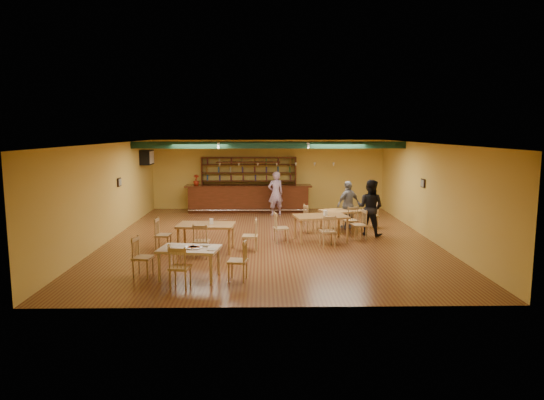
{
  "coord_description": "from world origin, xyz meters",
  "views": [
    {
      "loc": [
        -0.19,
        -14.93,
        3.37
      ],
      "look_at": [
        0.08,
        0.6,
        1.15
      ],
      "focal_mm": 31.87,
      "sensor_mm": 36.0,
      "label": 1
    }
  ],
  "objects_px": {
    "dining_table_c": "(206,238)",
    "patron_bar": "(276,193)",
    "dining_table_d": "(321,228)",
    "bar_counter": "(249,199)",
    "patron_right_a": "(370,208)",
    "near_table": "(190,263)",
    "dining_table_b": "(341,220)"
  },
  "relations": [
    {
      "from": "dining_table_c",
      "to": "near_table",
      "type": "distance_m",
      "value": 2.53
    },
    {
      "from": "near_table",
      "to": "dining_table_b",
      "type": "bearing_deg",
      "value": 59.68
    },
    {
      "from": "bar_counter",
      "to": "dining_table_d",
      "type": "xyz_separation_m",
      "value": [
        2.39,
        -5.5,
        -0.16
      ]
    },
    {
      "from": "dining_table_c",
      "to": "dining_table_d",
      "type": "height_order",
      "value": "dining_table_d"
    },
    {
      "from": "dining_table_c",
      "to": "patron_bar",
      "type": "distance_m",
      "value": 6.3
    },
    {
      "from": "dining_table_d",
      "to": "near_table",
      "type": "relative_size",
      "value": 1.18
    },
    {
      "from": "patron_bar",
      "to": "patron_right_a",
      "type": "xyz_separation_m",
      "value": [
        2.98,
        -3.83,
        0.02
      ]
    },
    {
      "from": "dining_table_b",
      "to": "patron_bar",
      "type": "relative_size",
      "value": 0.79
    },
    {
      "from": "dining_table_c",
      "to": "patron_bar",
      "type": "bearing_deg",
      "value": 74.1
    },
    {
      "from": "near_table",
      "to": "patron_bar",
      "type": "distance_m",
      "value": 8.74
    },
    {
      "from": "dining_table_b",
      "to": "patron_bar",
      "type": "xyz_separation_m",
      "value": [
        -2.18,
        3.03,
        0.54
      ]
    },
    {
      "from": "patron_right_a",
      "to": "patron_bar",
      "type": "bearing_deg",
      "value": -19.59
    },
    {
      "from": "bar_counter",
      "to": "dining_table_c",
      "type": "xyz_separation_m",
      "value": [
        -0.98,
        -6.74,
        -0.17
      ]
    },
    {
      "from": "dining_table_d",
      "to": "patron_right_a",
      "type": "relative_size",
      "value": 0.88
    },
    {
      "from": "dining_table_c",
      "to": "patron_right_a",
      "type": "xyz_separation_m",
      "value": [
        5.08,
        2.09,
        0.52
      ]
    },
    {
      "from": "bar_counter",
      "to": "patron_right_a",
      "type": "bearing_deg",
      "value": -48.64
    },
    {
      "from": "bar_counter",
      "to": "near_table",
      "type": "xyz_separation_m",
      "value": [
        -1.07,
        -9.27,
        -0.2
      ]
    },
    {
      "from": "dining_table_c",
      "to": "patron_right_a",
      "type": "relative_size",
      "value": 0.86
    },
    {
      "from": "dining_table_d",
      "to": "patron_right_a",
      "type": "height_order",
      "value": "patron_right_a"
    },
    {
      "from": "bar_counter",
      "to": "patron_bar",
      "type": "distance_m",
      "value": 1.43
    },
    {
      "from": "bar_counter",
      "to": "near_table",
      "type": "distance_m",
      "value": 9.34
    },
    {
      "from": "dining_table_d",
      "to": "near_table",
      "type": "distance_m",
      "value": 5.13
    },
    {
      "from": "dining_table_d",
      "to": "dining_table_c",
      "type": "bearing_deg",
      "value": -169.55
    },
    {
      "from": "dining_table_c",
      "to": "patron_right_a",
      "type": "bearing_deg",
      "value": 26.0
    },
    {
      "from": "bar_counter",
      "to": "patron_bar",
      "type": "xyz_separation_m",
      "value": [
        1.12,
        -0.83,
        0.32
      ]
    },
    {
      "from": "bar_counter",
      "to": "patron_bar",
      "type": "bearing_deg",
      "value": -36.41
    },
    {
      "from": "dining_table_d",
      "to": "patron_right_a",
      "type": "distance_m",
      "value": 1.97
    },
    {
      "from": "dining_table_d",
      "to": "near_table",
      "type": "height_order",
      "value": "dining_table_d"
    },
    {
      "from": "near_table",
      "to": "bar_counter",
      "type": "bearing_deg",
      "value": 91.97
    },
    {
      "from": "bar_counter",
      "to": "dining_table_c",
      "type": "bearing_deg",
      "value": -98.3
    },
    {
      "from": "dining_table_c",
      "to": "dining_table_d",
      "type": "bearing_deg",
      "value": 23.96
    },
    {
      "from": "bar_counter",
      "to": "patron_right_a",
      "type": "distance_m",
      "value": 6.21
    }
  ]
}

